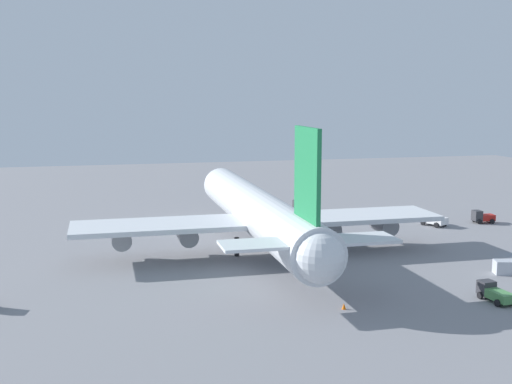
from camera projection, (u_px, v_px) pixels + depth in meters
name	position (u px, v px, depth m)	size (l,w,h in m)	color
ground_plane	(256.00, 250.00, 97.63)	(256.13, 256.13, 0.00)	gray
cargo_airplane	(256.00, 212.00, 96.58)	(64.03, 54.42, 19.92)	silver
maintenance_van	(494.00, 293.00, 73.28)	(4.95, 2.56, 2.03)	#333338
baggage_tug	(433.00, 219.00, 115.62)	(5.23, 3.98, 2.09)	silver
cargo_loader	(482.00, 217.00, 117.98)	(2.60, 4.08, 2.37)	#333338
catering_truck	(300.00, 207.00, 127.96)	(4.67, 2.80, 2.40)	#333338
cargo_container_fore	(507.00, 267.00, 84.42)	(2.69, 3.55, 1.83)	#B7BCC6
safety_cone_nose	(229.00, 214.00, 125.62)	(0.48, 0.48, 0.69)	orange
safety_cone_tail	(344.00, 306.00, 70.60)	(0.49, 0.49, 0.70)	orange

